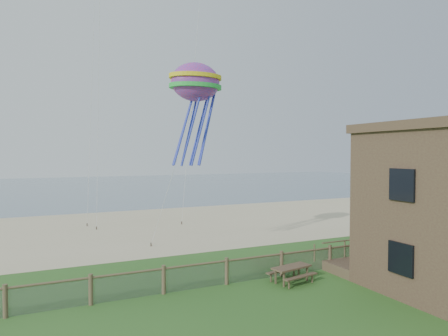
{
  "coord_description": "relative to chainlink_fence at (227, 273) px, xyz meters",
  "views": [
    {
      "loc": [
        -7.79,
        -10.51,
        6.03
      ],
      "look_at": [
        0.79,
        8.0,
        5.32
      ],
      "focal_mm": 32.0,
      "sensor_mm": 36.0,
      "label": 1
    }
  ],
  "objects": [
    {
      "name": "ocean",
      "position": [
        0.0,
        60.0,
        -0.55
      ],
      "size": [
        160.0,
        68.0,
        0.02
      ],
      "primitive_type": "cube",
      "color": "slate",
      "rests_on": "ground"
    },
    {
      "name": "sand_beach",
      "position": [
        0.0,
        16.0,
        -0.55
      ],
      "size": [
        72.0,
        20.0,
        0.02
      ],
      "primitive_type": "cube",
      "color": "#C2B48C",
      "rests_on": "ground"
    },
    {
      "name": "picnic_table",
      "position": [
        2.91,
        -1.0,
        -0.14
      ],
      "size": [
        2.2,
        1.82,
        0.82
      ],
      "primitive_type": null,
      "rotation": [
        0.0,
        0.0,
        0.19
      ],
      "color": "brown",
      "rests_on": "ground"
    },
    {
      "name": "octopus_kite",
      "position": [
        0.76,
        5.96,
        8.06
      ],
      "size": [
        3.7,
        2.99,
        6.72
      ],
      "primitive_type": null,
      "rotation": [
        0.0,
        0.0,
        0.23
      ],
      "color": "#FF2864"
    },
    {
      "name": "chainlink_fence",
      "position": [
        0.0,
        0.0,
        0.0
      ],
      "size": [
        36.2,
        0.2,
        1.25
      ],
      "primitive_type": null,
      "color": "#4C402A",
      "rests_on": "ground"
    },
    {
      "name": "motel_deck",
      "position": [
        13.0,
        -1.0,
        -0.3
      ],
      "size": [
        15.0,
        2.0,
        0.5
      ],
      "primitive_type": "cube",
      "color": "brown",
      "rests_on": "ground"
    }
  ]
}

